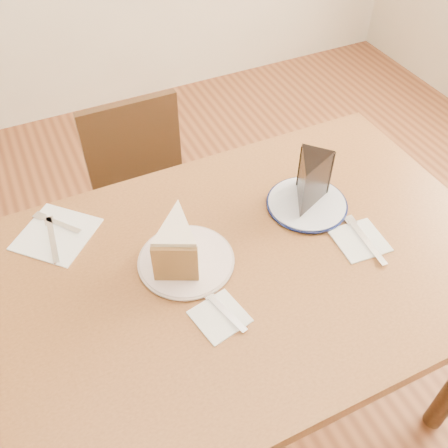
# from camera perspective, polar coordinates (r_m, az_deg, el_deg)

# --- Properties ---
(ground) EXTENTS (4.00, 4.00, 0.00)m
(ground) POSITION_cam_1_polar(r_m,az_deg,el_deg) (1.83, 2.15, -19.26)
(ground) COLOR #522915
(ground) RESTS_ON ground
(table) EXTENTS (1.20, 0.80, 0.75)m
(table) POSITION_cam_1_polar(r_m,az_deg,el_deg) (1.27, 2.95, -6.88)
(table) COLOR #5B3319
(table) RESTS_ON ground
(chair_far) EXTENTS (0.39, 0.39, 0.79)m
(chair_far) POSITION_cam_1_polar(r_m,az_deg,el_deg) (1.77, -8.37, 1.98)
(chair_far) COLOR black
(chair_far) RESTS_ON ground
(plate_cream) EXTENTS (0.22, 0.22, 0.01)m
(plate_cream) POSITION_cam_1_polar(r_m,az_deg,el_deg) (1.18, -4.34, -4.23)
(plate_cream) COLOR white
(plate_cream) RESTS_ON table
(plate_navy) EXTENTS (0.20, 0.20, 0.01)m
(plate_navy) POSITION_cam_1_polar(r_m,az_deg,el_deg) (1.33, 9.44, 2.27)
(plate_navy) COLOR white
(plate_navy) RESTS_ON table
(carrot_cake) EXTENTS (0.15, 0.17, 0.10)m
(carrot_cake) POSITION_cam_1_polar(r_m,az_deg,el_deg) (1.15, -5.31, -1.80)
(carrot_cake) COLOR beige
(carrot_cake) RESTS_ON plate_cream
(chocolate_cake) EXTENTS (0.14, 0.14, 0.13)m
(chocolate_cake) POSITION_cam_1_polar(r_m,az_deg,el_deg) (1.28, 9.67, 4.45)
(chocolate_cake) COLOR black
(chocolate_cake) RESTS_ON plate_navy
(napkin_cream) EXTENTS (0.12, 0.12, 0.00)m
(napkin_cream) POSITION_cam_1_polar(r_m,az_deg,el_deg) (1.09, -0.49, -10.53)
(napkin_cream) COLOR white
(napkin_cream) RESTS_ON table
(napkin_navy) EXTENTS (0.13, 0.13, 0.00)m
(napkin_navy) POSITION_cam_1_polar(r_m,az_deg,el_deg) (1.27, 15.24, -1.80)
(napkin_navy) COLOR white
(napkin_navy) RESTS_ON table
(napkin_spare) EXTENTS (0.24, 0.24, 0.00)m
(napkin_spare) POSITION_cam_1_polar(r_m,az_deg,el_deg) (1.31, -18.60, -1.10)
(napkin_spare) COLOR white
(napkin_spare) RESTS_ON table
(fork_cream) EXTENTS (0.05, 0.14, 0.00)m
(fork_cream) POSITION_cam_1_polar(r_m,az_deg,el_deg) (1.09, -0.03, -9.82)
(fork_cream) COLOR silver
(fork_cream) RESTS_ON napkin_cream
(knife_navy) EXTENTS (0.03, 0.17, 0.00)m
(knife_navy) POSITION_cam_1_polar(r_m,az_deg,el_deg) (1.27, 15.87, -1.78)
(knife_navy) COLOR silver
(knife_navy) RESTS_ON napkin_navy
(fork_spare) EXTENTS (0.10, 0.12, 0.00)m
(fork_spare) POSITION_cam_1_polar(r_m,az_deg,el_deg) (1.33, -18.50, 0.10)
(fork_spare) COLOR silver
(fork_spare) RESTS_ON napkin_spare
(knife_spare) EXTENTS (0.03, 0.16, 0.00)m
(knife_spare) POSITION_cam_1_polar(r_m,az_deg,el_deg) (1.29, -19.01, -1.68)
(knife_spare) COLOR silver
(knife_spare) RESTS_ON napkin_spare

